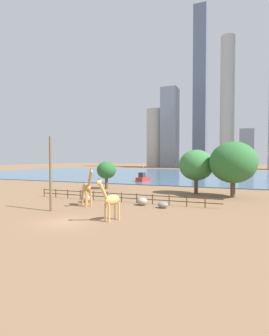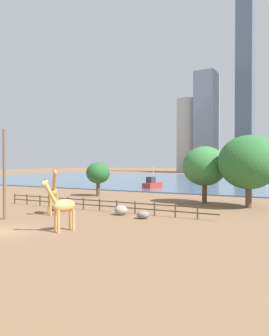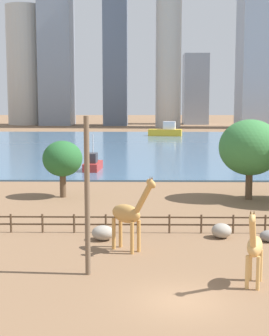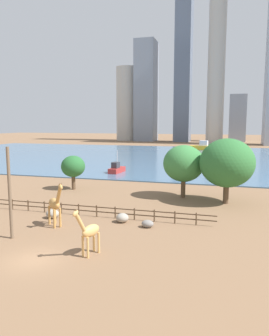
{
  "view_description": "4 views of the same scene",
  "coord_description": "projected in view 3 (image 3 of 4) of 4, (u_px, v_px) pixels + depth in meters",
  "views": [
    {
      "loc": [
        14.94,
        -19.62,
        5.78
      ],
      "look_at": [
        -2.96,
        23.96,
        4.16
      ],
      "focal_mm": 28.0,
      "sensor_mm": 36.0,
      "label": 1
    },
    {
      "loc": [
        20.31,
        -16.99,
        5.19
      ],
      "look_at": [
        -0.38,
        20.67,
        4.52
      ],
      "focal_mm": 35.0,
      "sensor_mm": 36.0,
      "label": 2
    },
    {
      "loc": [
        -1.76,
        -22.38,
        9.1
      ],
      "look_at": [
        -2.4,
        17.73,
        3.73
      ],
      "focal_mm": 55.0,
      "sensor_mm": 36.0,
      "label": 3
    },
    {
      "loc": [
        13.93,
        -20.64,
        10.34
      ],
      "look_at": [
        2.17,
        19.89,
        4.49
      ],
      "focal_mm": 35.0,
      "sensor_mm": 36.0,
      "label": 4
    }
  ],
  "objects": [
    {
      "name": "giraffe_companion",
      "position": [
        129.0,
        214.0,
        30.77
      ],
      "size": [
        2.99,
        2.7,
        4.76
      ],
      "rotation": [
        0.0,
        0.0,
        5.57
      ],
      "color": "#C18C47",
      "rests_on": "ground"
    },
    {
      "name": "boulder_near_fence",
      "position": [
        103.0,
        233.0,
        33.43
      ],
      "size": [
        1.47,
        1.29,
        0.97
      ],
      "primitive_type": "ellipsoid",
      "color": "gray",
      "rests_on": "ground"
    },
    {
      "name": "skyline_block_right",
      "position": [
        195.0,
        89.0,
        189.5
      ],
      "size": [
        8.92,
        10.69,
        25.53
      ],
      "primitive_type": "cube",
      "color": "#939EAD",
      "rests_on": "ground"
    },
    {
      "name": "ground_plane",
      "position": [
        152.0,
        145.0,
        102.64
      ],
      "size": [
        400.0,
        400.0,
        0.0
      ],
      "primitive_type": "plane",
      "color": "brown"
    },
    {
      "name": "skyline_tower_needle",
      "position": [
        169.0,
        4.0,
        163.15
      ],
      "size": [
        8.24,
        8.24,
        78.17
      ],
      "primitive_type": "cylinder",
      "color": "#B7B2A8",
      "rests_on": "ground"
    },
    {
      "name": "enclosure_fence",
      "position": [
        162.0,
        222.0,
        35.16
      ],
      "size": [
        26.12,
        0.14,
        1.3
      ],
      "color": "#4C3826",
      "rests_on": "ground"
    },
    {
      "name": "tree_center_broad",
      "position": [
        250.0,
        148.0,
        46.58
      ],
      "size": [
        5.64,
        5.64,
        7.32
      ],
      "color": "brown",
      "rests_on": "ground"
    },
    {
      "name": "boat_sailboat",
      "position": [
        93.0,
        164.0,
        65.01
      ],
      "size": [
        2.17,
        5.17,
        4.54
      ],
      "rotation": [
        0.0,
        0.0,
        1.5
      ],
      "color": "#B22D28",
      "rests_on": "harbor_water"
    },
    {
      "name": "skyline_tower_glass",
      "position": [
        56.0,
        46.0,
        181.4
      ],
      "size": [
        11.07,
        14.49,
        55.42
      ],
      "primitive_type": "cube",
      "color": "gray",
      "rests_on": "ground"
    },
    {
      "name": "giraffe_tall",
      "position": [
        254.0,
        247.0,
        24.99
      ],
      "size": [
        1.39,
        2.9,
        4.11
      ],
      "rotation": [
        0.0,
        0.0,
        4.4
      ],
      "color": "tan",
      "rests_on": "ground"
    },
    {
      "name": "skyline_block_central",
      "position": [
        25.0,
        66.0,
        183.63
      ],
      "size": [
        12.88,
        12.88,
        41.95
      ],
      "primitive_type": "cylinder",
      "color": "#B7B2A8",
      "rests_on": "ground"
    },
    {
      "name": "tree_right_tall",
      "position": [
        62.0,
        159.0,
        47.76
      ],
      "size": [
        3.7,
        3.7,
        5.3
      ],
      "color": "brown",
      "rests_on": "ground"
    },
    {
      "name": "boulder_by_pole",
      "position": [
        221.0,
        231.0,
        33.99
      ],
      "size": [
        1.31,
        1.29,
        0.97
      ],
      "primitive_type": "ellipsoid",
      "color": "gray",
      "rests_on": "ground"
    },
    {
      "name": "harbor_water",
      "position": [
        152.0,
        146.0,
        99.66
      ],
      "size": [
        180.0,
        86.0,
        0.2
      ],
      "primitive_type": "cube",
      "color": "#476B8C",
      "rests_on": "ground"
    },
    {
      "name": "utility_pole",
      "position": [
        87.0,
        197.0,
        26.39
      ],
      "size": [
        0.28,
        0.28,
        8.28
      ],
      "primitive_type": "cylinder",
      "color": "brown",
      "rests_on": "ground"
    },
    {
      "name": "boulder_small",
      "position": [
        269.0,
        236.0,
        33.07
      ],
      "size": [
        1.22,
        0.99,
        0.74
      ],
      "primitive_type": "ellipsoid",
      "color": "gray",
      "rests_on": "ground"
    },
    {
      "name": "boat_ferry",
      "position": [
        166.0,
        131.0,
        126.12
      ],
      "size": [
        8.43,
        4.12,
        3.56
      ],
      "rotation": [
        0.0,
        0.0,
        2.99
      ],
      "color": "gold",
      "rests_on": "harbor_water"
    }
  ]
}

